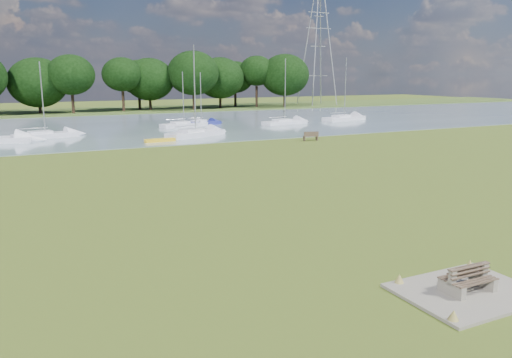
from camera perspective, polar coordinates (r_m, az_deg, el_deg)
name	(u,v)px	position (r m, az deg, el deg)	size (l,w,h in m)	color
ground	(264,197)	(27.95, 0.93, -2.06)	(220.00, 220.00, 0.00)	olive
river	(118,127)	(67.64, -15.54, 5.73)	(220.00, 40.00, 0.10)	slate
far_bank	(85,112)	(97.18, -18.91, 7.27)	(220.00, 20.00, 0.40)	#4C6626
concrete_pad	(467,292)	(17.33, 22.95, -11.79)	(4.20, 3.20, 0.10)	gray
bench_pair	(468,280)	(17.18, 23.06, -10.54)	(1.65, 0.98, 0.88)	gray
riverbank_bench	(311,136)	(51.84, 6.28, 4.89)	(1.64, 0.79, 0.97)	brown
kayak	(160,140)	(51.51, -10.92, 4.38)	(3.10, 0.72, 0.31)	yellow
pylon	(319,26)	(112.73, 7.16, 16.99)	(6.33, 4.44, 26.79)	#A9AAAC
tree_line	(3,75)	(92.16, -26.95, 10.51)	(117.06, 9.07, 10.98)	black
sailboat_1	(201,122)	(67.57, -6.31, 6.49)	(5.75, 3.19, 6.94)	navy
sailboat_3	(344,117)	(75.51, 10.00, 6.99)	(7.71, 3.69, 9.06)	white
sailboat_5	(195,132)	(55.18, -6.98, 5.39)	(7.38, 4.65, 9.76)	white
sailboat_6	(45,134)	(58.25, -23.00, 4.80)	(6.81, 3.25, 8.00)	white
sailboat_7	(183,123)	(65.92, -8.29, 6.30)	(6.54, 3.11, 7.02)	white
sailboat_8	(284,121)	(68.70, 3.26, 6.63)	(7.00, 3.25, 8.74)	white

